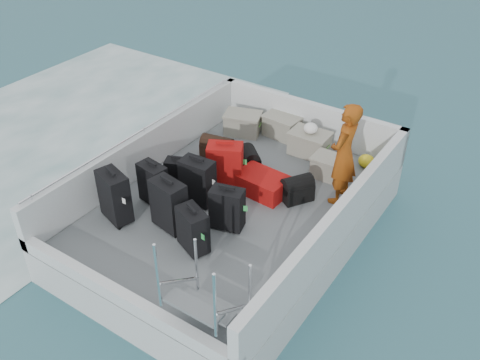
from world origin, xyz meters
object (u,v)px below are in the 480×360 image
(suitcase_3, at_px, (169,205))
(suitcase_4, at_px, (198,182))
(suitcase_7, at_px, (227,209))
(crate_0, at_px, (243,124))
(suitcase_5, at_px, (225,166))
(suitcase_6, at_px, (193,230))
(suitcase_0, at_px, (115,197))
(crate_2, at_px, (309,144))
(suitcase_1, at_px, (153,184))
(suitcase_2, at_px, (178,175))
(suitcase_8, at_px, (262,184))
(crate_3, at_px, (330,168))
(passenger, at_px, (344,154))
(crate_1, at_px, (282,127))

(suitcase_3, xyz_separation_m, suitcase_4, (-0.04, 0.70, -0.02))
(suitcase_7, distance_m, crate_0, 2.75)
(suitcase_3, height_order, suitcase_7, suitcase_3)
(suitcase_5, height_order, suitcase_6, suitcase_5)
(suitcase_0, xyz_separation_m, crate_2, (1.48, 3.18, -0.20))
(suitcase_1, bearing_deg, suitcase_7, 14.76)
(suitcase_3, bearing_deg, suitcase_1, 161.44)
(suitcase_5, height_order, crate_2, suitcase_5)
(suitcase_2, xyz_separation_m, suitcase_8, (1.12, 0.68, -0.12))
(suitcase_3, bearing_deg, crate_3, 71.55)
(suitcase_3, height_order, crate_3, suitcase_3)
(suitcase_2, bearing_deg, suitcase_5, 20.43)
(suitcase_2, relative_size, suitcase_5, 0.74)
(suitcase_6, xyz_separation_m, crate_3, (0.77, 2.62, -0.15))
(suitcase_4, xyz_separation_m, crate_0, (-0.61, 2.14, -0.18))
(suitcase_3, height_order, crate_2, suitcase_3)
(suitcase_4, distance_m, passenger, 2.21)
(suitcase_1, distance_m, crate_3, 2.86)
(suitcase_7, xyz_separation_m, suitcase_8, (-0.05, 1.01, -0.17))
(crate_0, distance_m, crate_2, 1.36)
(suitcase_1, distance_m, suitcase_7, 1.27)
(suitcase_1, distance_m, suitcase_6, 1.25)
(suitcase_0, relative_size, suitcase_7, 1.20)
(suitcase_0, relative_size, suitcase_4, 1.06)
(suitcase_4, distance_m, suitcase_6, 1.07)
(crate_0, bearing_deg, crate_1, 26.71)
(suitcase_3, xyz_separation_m, suitcase_7, (0.68, 0.45, -0.06))
(crate_1, distance_m, crate_3, 1.52)
(suitcase_6, height_order, suitcase_8, suitcase_6)
(suitcase_2, distance_m, crate_1, 2.44)
(crate_0, height_order, crate_2, crate_2)
(crate_1, bearing_deg, suitcase_1, -101.55)
(suitcase_1, distance_m, suitcase_5, 1.16)
(suitcase_5, relative_size, crate_0, 1.20)
(suitcase_8, relative_size, crate_0, 1.27)
(suitcase_1, relative_size, crate_2, 1.04)
(suitcase_8, xyz_separation_m, crate_3, (0.69, 0.98, 0.01))
(crate_3, bearing_deg, suitcase_0, -127.62)
(suitcase_7, bearing_deg, passenger, 41.32)
(suitcase_3, xyz_separation_m, suitcase_5, (0.06, 1.29, -0.01))
(suitcase_5, distance_m, passenger, 1.85)
(suitcase_3, bearing_deg, suitcase_4, 103.16)
(crate_2, bearing_deg, suitcase_5, -112.14)
(suitcase_3, height_order, suitcase_8, suitcase_3)
(suitcase_2, xyz_separation_m, suitcase_4, (0.45, -0.08, 0.09))
(suitcase_7, relative_size, crate_0, 1.04)
(crate_1, xyz_separation_m, passenger, (1.71, -1.20, 0.62))
(suitcase_4, xyz_separation_m, suitcase_5, (0.09, 0.58, 0.01))
(suitcase_6, bearing_deg, crate_1, 122.17)
(suitcase_5, xyz_separation_m, suitcase_7, (0.63, -0.84, -0.05))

